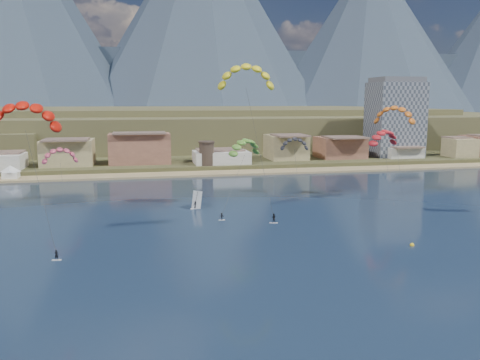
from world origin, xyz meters
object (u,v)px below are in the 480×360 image
(apartment_tower, at_px, (395,117))
(kitesurfer_red, at_px, (24,112))
(buoy, at_px, (412,245))
(watchtower, at_px, (207,153))
(kitesurfer_green, at_px, (244,145))
(windsurfer, at_px, (196,203))
(kitesurfer_yellow, at_px, (246,73))

(apartment_tower, distance_m, kitesurfer_red, 156.34)
(kitesurfer_red, xyz_separation_m, buoy, (64.00, -13.24, -22.75))
(watchtower, bearing_deg, kitesurfer_red, -116.48)
(kitesurfer_green, xyz_separation_m, buoy, (22.54, -32.62, -14.81))
(apartment_tower, bearing_deg, windsurfer, -140.68)
(watchtower, height_order, kitesurfer_red, kitesurfer_red)
(apartment_tower, height_order, windsurfer, apartment_tower)
(watchtower, relative_size, windsurfer, 2.07)
(kitesurfer_yellow, distance_m, buoy, 50.51)
(kitesurfer_red, distance_m, kitesurfer_yellow, 47.41)
(kitesurfer_red, relative_size, kitesurfer_yellow, 0.76)
(watchtower, relative_size, buoy, 11.68)
(apartment_tower, height_order, watchtower, apartment_tower)
(watchtower, distance_m, kitesurfer_yellow, 67.93)
(kitesurfer_red, height_order, windsurfer, kitesurfer_red)
(watchtower, xyz_separation_m, kitesurfer_green, (-0.34, -64.51, 8.57))
(watchtower, distance_m, buoy, 99.83)
(watchtower, height_order, windsurfer, watchtower)
(kitesurfer_yellow, bearing_deg, kitesurfer_red, -154.06)
(kitesurfer_yellow, distance_m, windsurfer, 31.55)
(kitesurfer_red, distance_m, windsurfer, 44.35)
(apartment_tower, bearing_deg, kitesurfer_yellow, -135.85)
(windsurfer, bearing_deg, kitesurfer_yellow, -14.87)
(watchtower, xyz_separation_m, kitesurfer_yellow, (0.25, -63.43, 24.31))
(apartment_tower, height_order, kitesurfer_green, apartment_tower)
(apartment_tower, distance_m, kitesurfer_green, 112.37)
(kitesurfer_red, xyz_separation_m, kitesurfer_yellow, (42.05, 20.46, 7.80))
(watchtower, relative_size, kitesurfer_yellow, 0.25)
(kitesurfer_red, bearing_deg, kitesurfer_green, 25.05)
(kitesurfer_green, distance_m, windsurfer, 17.72)
(kitesurfer_red, relative_size, windsurfer, 6.30)
(apartment_tower, xyz_separation_m, kitesurfer_yellow, (-79.75, -77.43, 12.86))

